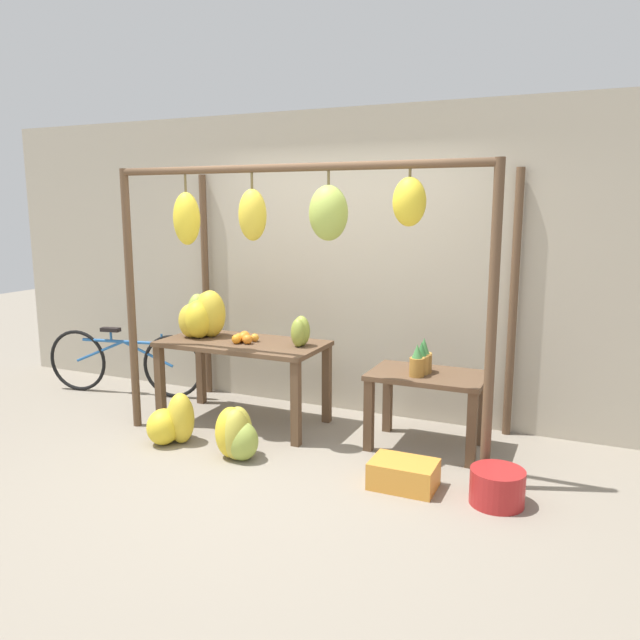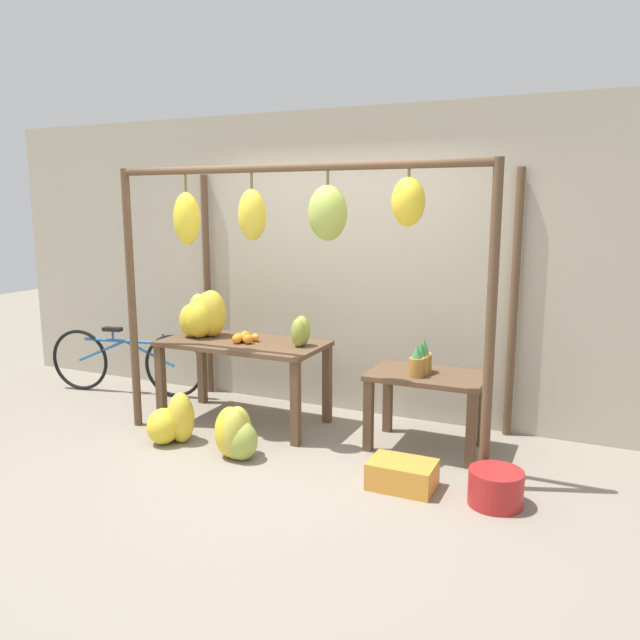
{
  "view_description": "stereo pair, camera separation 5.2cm",
  "coord_description": "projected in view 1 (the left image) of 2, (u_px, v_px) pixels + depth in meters",
  "views": [
    {
      "loc": [
        2.13,
        -3.87,
        1.93
      ],
      "look_at": [
        0.06,
        0.79,
        1.0
      ],
      "focal_mm": 35.0,
      "sensor_mm": 36.0,
      "label": 1
    },
    {
      "loc": [
        2.18,
        -3.85,
        1.93
      ],
      "look_at": [
        0.06,
        0.79,
        1.0
      ],
      "focal_mm": 35.0,
      "sensor_mm": 36.0,
      "label": 2
    }
  ],
  "objects": [
    {
      "name": "banana_pile_on_table",
      "position": [
        202.0,
        316.0,
        5.69
      ],
      "size": [
        0.46,
        0.46,
        0.43
      ],
      "color": "gold",
      "rests_on": "display_table_main"
    },
    {
      "name": "banana_pile_ground_left",
      "position": [
        173.0,
        422.0,
        5.14
      ],
      "size": [
        0.44,
        0.44,
        0.43
      ],
      "color": "gold",
      "rests_on": "ground_plane"
    },
    {
      "name": "shop_wall_back",
      "position": [
        347.0,
        264.0,
        5.81
      ],
      "size": [
        8.0,
        0.08,
        2.8
      ],
      "color": "#B2A893",
      "rests_on": "ground_plane"
    },
    {
      "name": "blue_bucket",
      "position": [
        497.0,
        487.0,
        4.09
      ],
      "size": [
        0.36,
        0.36,
        0.24
      ],
      "color": "#AD2323",
      "rests_on": "ground_plane"
    },
    {
      "name": "pineapple_cluster",
      "position": [
        422.0,
        360.0,
        4.93
      ],
      "size": [
        0.15,
        0.29,
        0.28
      ],
      "color": "#A3702D",
      "rests_on": "display_table_side"
    },
    {
      "name": "stall_awning",
      "position": [
        301.0,
        241.0,
        4.82
      ],
      "size": [
        3.11,
        1.29,
        2.24
      ],
      "color": "brown",
      "rests_on": "ground_plane"
    },
    {
      "name": "banana_pile_ground_right",
      "position": [
        236.0,
        434.0,
        4.82
      ],
      "size": [
        0.42,
        0.37,
        0.41
      ],
      "color": "#9EB247",
      "rests_on": "ground_plane"
    },
    {
      "name": "display_table_main",
      "position": [
        243.0,
        354.0,
        5.55
      ],
      "size": [
        1.46,
        0.73,
        0.75
      ],
      "color": "brown",
      "rests_on": "ground_plane"
    },
    {
      "name": "parked_bicycle",
      "position": [
        124.0,
        362.0,
        6.45
      ],
      "size": [
        1.72,
        0.36,
        0.7
      ],
      "color": "black",
      "rests_on": "ground_plane"
    },
    {
      "name": "orange_pile",
      "position": [
        244.0,
        338.0,
        5.48
      ],
      "size": [
        0.19,
        0.22,
        0.09
      ],
      "color": "orange",
      "rests_on": "display_table_main"
    },
    {
      "name": "display_table_side",
      "position": [
        427.0,
        389.0,
        4.97
      ],
      "size": [
        0.91,
        0.58,
        0.62
      ],
      "color": "brown",
      "rests_on": "ground_plane"
    },
    {
      "name": "papaya_pile",
      "position": [
        300.0,
        332.0,
        5.32
      ],
      "size": [
        0.21,
        0.24,
        0.26
      ],
      "color": "#93A33D",
      "rests_on": "display_table_main"
    },
    {
      "name": "ground_plane",
      "position": [
        270.0,
        467.0,
        4.68
      ],
      "size": [
        20.0,
        20.0,
        0.0
      ],
      "primitive_type": "plane",
      "color": "gray"
    },
    {
      "name": "fruit_crate_white",
      "position": [
        404.0,
        474.0,
        4.33
      ],
      "size": [
        0.45,
        0.31,
        0.19
      ],
      "color": "orange",
      "rests_on": "ground_plane"
    }
  ]
}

